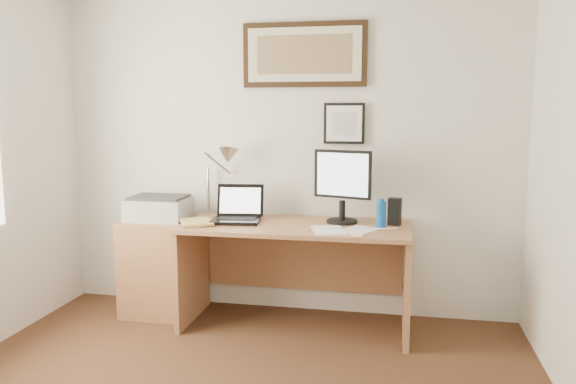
% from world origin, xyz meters
% --- Properties ---
extents(wall_back, '(3.50, 0.02, 2.50)m').
position_xyz_m(wall_back, '(0.00, 2.00, 1.25)').
color(wall_back, silver).
rests_on(wall_back, ground).
extents(side_cabinet, '(0.50, 0.40, 0.73)m').
position_xyz_m(side_cabinet, '(-0.92, 1.68, 0.36)').
color(side_cabinet, '#95623E').
rests_on(side_cabinet, floor).
extents(water_bottle, '(0.07, 0.07, 0.19)m').
position_xyz_m(water_bottle, '(0.75, 1.60, 0.84)').
color(water_bottle, '#0C4EA3').
rests_on(water_bottle, desk).
extents(bottle_cap, '(0.03, 0.03, 0.02)m').
position_xyz_m(bottle_cap, '(0.75, 1.60, 0.95)').
color(bottle_cap, '#0C4EA3').
rests_on(bottle_cap, water_bottle).
extents(speaker, '(0.10, 0.09, 0.19)m').
position_xyz_m(speaker, '(0.83, 1.75, 0.84)').
color(speaker, black).
rests_on(speaker, desk).
extents(paper_sheet_a, '(0.28, 0.34, 0.00)m').
position_xyz_m(paper_sheet_a, '(0.40, 1.48, 0.75)').
color(paper_sheet_a, white).
rests_on(paper_sheet_a, desk).
extents(paper_sheet_b, '(0.30, 0.34, 0.00)m').
position_xyz_m(paper_sheet_b, '(0.60, 1.52, 0.75)').
color(paper_sheet_b, white).
rests_on(paper_sheet_b, desk).
extents(sticky_pad, '(0.08, 0.08, 0.01)m').
position_xyz_m(sticky_pad, '(0.60, 1.33, 0.76)').
color(sticky_pad, '#F4E674').
rests_on(sticky_pad, desk).
extents(marker_pen, '(0.14, 0.06, 0.02)m').
position_xyz_m(marker_pen, '(0.79, 1.56, 0.76)').
color(marker_pen, white).
rests_on(marker_pen, desk).
extents(book, '(0.32, 0.35, 0.02)m').
position_xyz_m(book, '(-0.64, 1.47, 0.76)').
color(book, tan).
rests_on(book, desk).
extents(desk, '(1.60, 0.70, 0.75)m').
position_xyz_m(desk, '(0.15, 1.72, 0.51)').
color(desk, '#95623E').
rests_on(desk, floor).
extents(laptop, '(0.37, 0.33, 0.26)m').
position_xyz_m(laptop, '(-0.28, 1.66, 0.81)').
color(laptop, black).
rests_on(laptop, desk).
extents(lcd_monitor, '(0.41, 0.22, 0.52)m').
position_xyz_m(lcd_monitor, '(0.46, 1.74, 1.04)').
color(lcd_monitor, black).
rests_on(lcd_monitor, desk).
extents(printer, '(0.44, 0.34, 0.18)m').
position_xyz_m(printer, '(-0.91, 1.71, 0.82)').
color(printer, '#A8A8AA').
rests_on(printer, side_cabinet).
extents(desk_lamp, '(0.29, 0.27, 0.53)m').
position_xyz_m(desk_lamp, '(-0.41, 1.81, 1.19)').
color(desk_lamp, silver).
rests_on(desk_lamp, desk).
extents(picture_large, '(0.92, 0.04, 0.47)m').
position_xyz_m(picture_large, '(0.15, 1.97, 1.95)').
color(picture_large, black).
rests_on(picture_large, wall_back).
extents(picture_small, '(0.30, 0.03, 0.30)m').
position_xyz_m(picture_small, '(0.45, 1.97, 1.45)').
color(picture_small, black).
rests_on(picture_small, wall_back).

